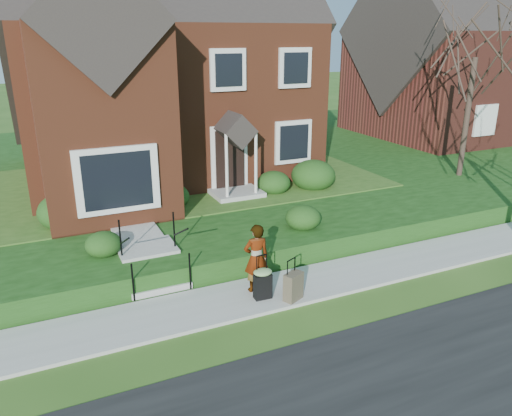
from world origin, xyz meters
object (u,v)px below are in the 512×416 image
suitcase_black (263,282)px  suitcase_olive (293,286)px  front_steps (152,262)px  woman (256,258)px

suitcase_black → suitcase_olive: suitcase_black is taller
suitcase_olive → front_steps: bearing=112.0°
woman → suitcase_olive: (0.56, -0.73, -0.49)m
woman → suitcase_olive: 1.04m
front_steps → suitcase_black: (1.98, -2.08, 0.00)m
suitcase_black → suitcase_olive: 0.68m
suitcase_olive → suitcase_black: bearing=125.2°
suitcase_olive → woman: bearing=102.9°
front_steps → suitcase_olive: (2.57, -2.42, -0.07)m
front_steps → woman: 2.65m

